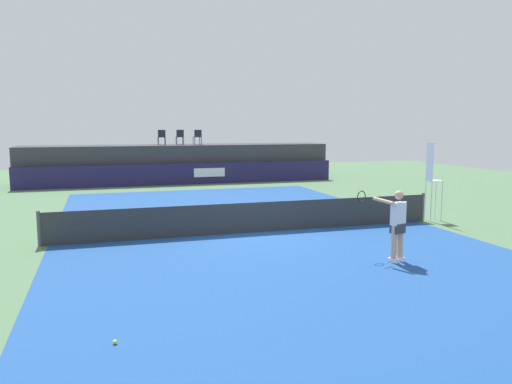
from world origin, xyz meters
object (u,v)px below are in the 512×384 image
net_post_far (423,207)px  tennis_ball (115,342)px  spectator_chair_left (180,136)px  spectator_chair_far_left (162,136)px  tennis_player (397,223)px  net_post_near (39,229)px  spectator_chair_center (198,136)px  umpire_chair (432,176)px

net_post_far → tennis_ball: bearing=-146.1°
spectator_chair_left → tennis_ball: size_ratio=13.06×
spectator_chair_far_left → net_post_far: 17.12m
net_post_far → tennis_player: tennis_player is taller
net_post_near → tennis_ball: 7.36m
spectator_chair_left → tennis_player: (2.24, -19.80, -1.73)m
spectator_chair_center → net_post_near: size_ratio=0.89×
tennis_ball → spectator_chair_far_left: bearing=81.4°
spectator_chair_center → net_post_far: (5.07, -15.13, -2.19)m
spectator_chair_left → umpire_chair: spectator_chair_left is taller
umpire_chair → tennis_player: (-4.16, -4.29, -0.63)m
tennis_ball → umpire_chair: bearing=33.2°
spectator_chair_far_left → tennis_ball: 22.92m
spectator_chair_far_left → tennis_player: (3.34, -19.67, -1.73)m
tennis_player → tennis_ball: (-6.76, -2.84, -0.92)m
spectator_chair_left → net_post_far: bearing=-68.6°
umpire_chair → tennis_player: bearing=-134.1°
spectator_chair_far_left → tennis_ball: bearing=-98.6°
umpire_chair → tennis_ball: (-10.92, -7.13, -1.55)m
spectator_chair_far_left → spectator_chair_center: 2.12m
net_post_near → tennis_player: bearing=-26.5°
spectator_chair_far_left → net_post_near: 16.40m
spectator_chair_center → umpire_chair: 16.09m
spectator_chair_far_left → tennis_ball: spectator_chair_far_left is taller
spectator_chair_center → tennis_player: 19.53m
umpire_chair → net_post_near: umpire_chair is taller
spectator_chair_center → umpire_chair: size_ratio=0.32×
net_post_near → tennis_ball: size_ratio=14.71×
spectator_chair_center → tennis_player: size_ratio=0.50×
spectator_chair_center → net_post_far: spectator_chair_center is taller
net_post_far → net_post_near: bearing=180.0°
umpire_chair → tennis_player: size_ratio=1.56×
spectator_chair_far_left → spectator_chair_left: (1.10, 0.13, 0.00)m
net_post_near → net_post_far: 12.40m
umpire_chair → net_post_near: bearing=-179.9°
spectator_chair_far_left → spectator_chair_left: size_ratio=1.00×
tennis_player → spectator_chair_far_left: bearing=99.6°
spectator_chair_left → spectator_chair_far_left: bearing=-173.3°
spectator_chair_left → net_post_near: (-6.32, -15.52, -2.19)m
umpire_chair → net_post_near: size_ratio=2.76×
spectator_chair_left → spectator_chair_center: size_ratio=1.00×
net_post_far → tennis_player: 5.76m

